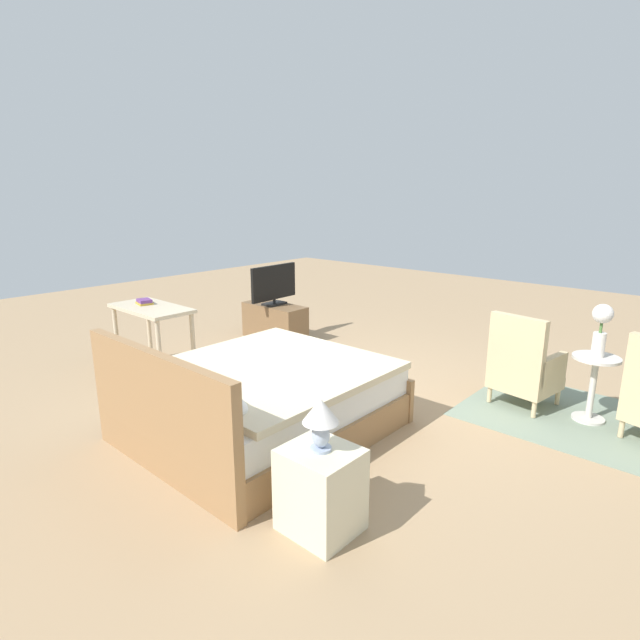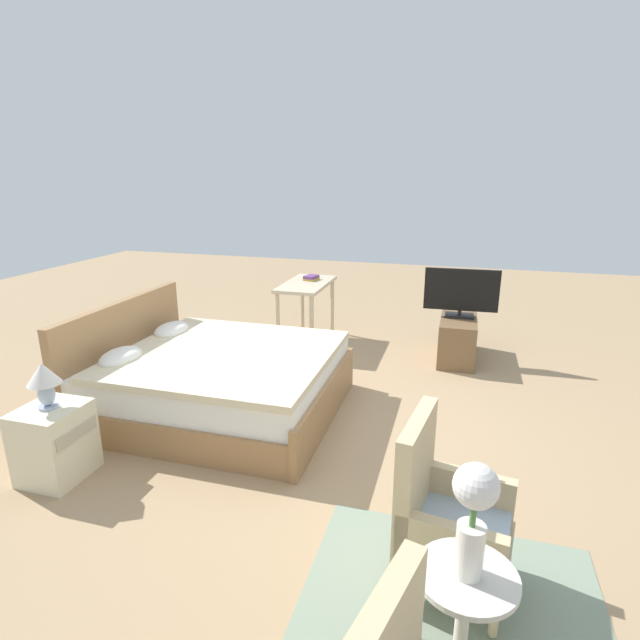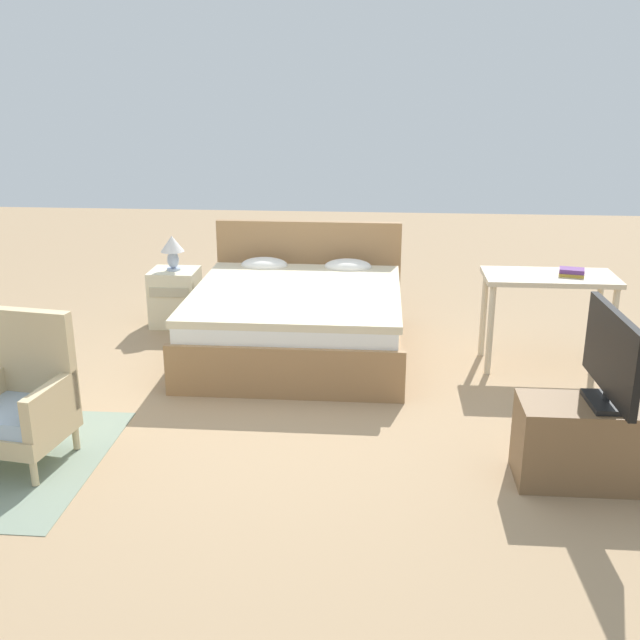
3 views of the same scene
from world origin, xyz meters
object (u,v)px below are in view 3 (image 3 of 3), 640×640
(tv_flatscreen, at_px, (612,357))
(vanity_desk, at_px, (549,289))
(table_lamp, at_px, (172,248))
(bed, at_px, (299,317))
(armchair_by_window_right, at_px, (23,403))
(book_stack, at_px, (572,272))
(nightstand, at_px, (175,297))
(tv_stand, at_px, (600,443))

(tv_flatscreen, bearing_deg, vanity_desk, 88.69)
(table_lamp, height_order, vanity_desk, table_lamp)
(bed, height_order, armchair_by_window_right, bed)
(table_lamp, bearing_deg, armchair_by_window_right, -94.85)
(armchair_by_window_right, distance_m, book_stack, 4.15)
(nightstand, relative_size, vanity_desk, 0.52)
(armchair_by_window_right, xyz_separation_m, tv_stand, (3.48, 0.01, -0.13))
(tv_stand, xyz_separation_m, book_stack, (0.21, 1.84, 0.56))
(armchair_by_window_right, bearing_deg, tv_stand, 0.13)
(armchair_by_window_right, bearing_deg, bed, 54.52)
(nightstand, bearing_deg, bed, -25.82)
(bed, relative_size, armchair_by_window_right, 2.23)
(armchair_by_window_right, height_order, tv_flatscreen, tv_flatscreen)
(table_lamp, bearing_deg, vanity_desk, -13.97)
(tv_stand, distance_m, tv_flatscreen, 0.54)
(vanity_desk, relative_size, book_stack, 4.84)
(tv_stand, bearing_deg, armchair_by_window_right, -179.87)
(armchair_by_window_right, relative_size, book_stack, 4.28)
(tv_stand, bearing_deg, vanity_desk, 88.62)
(armchair_by_window_right, height_order, book_stack, armchair_by_window_right)
(nightstand, distance_m, tv_flatscreen, 4.25)
(bed, distance_m, tv_stand, 2.88)
(bed, height_order, tv_stand, bed)
(tv_stand, relative_size, vanity_desk, 0.92)
(tv_stand, height_order, book_stack, book_stack)
(nightstand, distance_m, table_lamp, 0.48)
(bed, height_order, table_lamp, bed)
(tv_flatscreen, height_order, vanity_desk, tv_flatscreen)
(table_lamp, relative_size, book_stack, 1.53)
(tv_stand, xyz_separation_m, tv_flatscreen, (0.00, 0.00, 0.54))
(nightstand, relative_size, tv_flatscreen, 0.65)
(nightstand, height_order, tv_flatscreen, tv_flatscreen)
(bed, xyz_separation_m, tv_flatscreen, (2.00, -2.07, 0.49))
(tv_stand, distance_m, book_stack, 1.94)
(tv_stand, relative_size, tv_flatscreen, 1.16)
(armchair_by_window_right, distance_m, table_lamp, 2.72)
(nightstand, relative_size, tv_stand, 0.56)
(table_lamp, relative_size, tv_flatscreen, 0.40)
(tv_stand, bearing_deg, table_lamp, 140.54)
(armchair_by_window_right, relative_size, vanity_desk, 0.88)
(bed, distance_m, armchair_by_window_right, 2.55)
(book_stack, bearing_deg, bed, 174.13)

